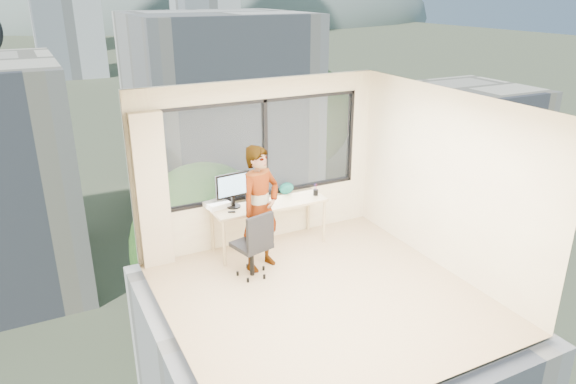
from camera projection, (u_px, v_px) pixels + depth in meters
floor at (322, 296)px, 7.13m from camera, size 4.00×4.00×0.01m
ceiling at (327, 103)px, 6.19m from camera, size 4.00×4.00×0.01m
wall_front at (432, 279)px, 5.00m from camera, size 4.00×0.01×2.60m
wall_left at (166, 238)px, 5.82m from camera, size 0.01×4.00×2.60m
wall_right at (446, 182)px, 7.50m from camera, size 0.01×4.00×2.60m
window_wall at (262, 148)px, 8.27m from camera, size 3.30×0.16×1.55m
curtain at (152, 192)px, 7.56m from camera, size 0.45×0.14×2.30m
desk at (269, 224)px, 8.38m from camera, size 1.80×0.60×0.75m
chair at (251, 243)px, 7.47m from camera, size 0.63×0.63×1.02m
person at (260, 208)px, 7.57m from camera, size 0.79×0.65×1.85m
monitor at (233, 190)px, 7.98m from camera, size 0.56×0.18×0.55m
game_console at (217, 204)px, 8.06m from camera, size 0.39×0.35×0.08m
laptop at (259, 197)px, 8.14m from camera, size 0.40×0.42×0.22m
cellphone at (232, 212)px, 7.88m from camera, size 0.12×0.09×0.01m
pen_cup at (316, 192)px, 8.51m from camera, size 0.08×0.08×0.10m
handbag at (286, 188)px, 8.55m from camera, size 0.26×0.16×0.19m
exterior_ground at (34, 78)px, 112.11m from camera, size 400.00×400.00×0.04m
near_bldg_b at (219, 110)px, 45.99m from camera, size 14.00×13.00×16.00m
near_bldg_c at (455, 146)px, 46.31m from camera, size 12.00×10.00×10.00m
far_tower_b at (64, 2)px, 110.09m from camera, size 13.00×13.00×30.00m
far_tower_c at (204, 7)px, 143.04m from camera, size 15.00×15.00×26.00m
hill_b at (198, 19)px, 320.80m from camera, size 300.00×220.00×96.00m
tree_b at (208, 267)px, 27.22m from camera, size 7.60×7.60×9.00m
tree_c at (309, 126)px, 52.94m from camera, size 8.40×8.40×10.00m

